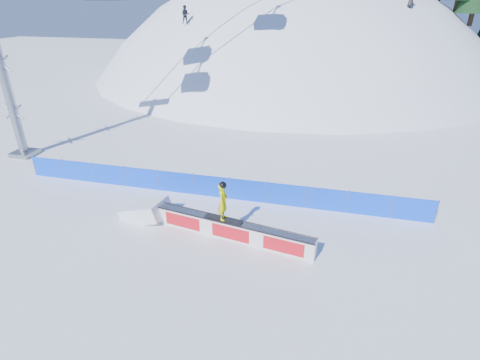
# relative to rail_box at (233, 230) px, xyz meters

# --- Properties ---
(ground) EXTENTS (160.00, 160.00, 0.00)m
(ground) POSITION_rel_rail_box_xyz_m (-2.11, -1.02, -0.44)
(ground) COLOR white
(ground) RESTS_ON ground
(snow_hill) EXTENTS (64.00, 64.00, 64.00)m
(snow_hill) POSITION_rel_rail_box_xyz_m (-2.11, 40.98, -18.44)
(snow_hill) COLOR white
(snow_hill) RESTS_ON ground
(safety_fence) EXTENTS (22.05, 0.05, 1.30)m
(safety_fence) POSITION_rel_rail_box_xyz_m (-2.11, 3.48, 0.17)
(safety_fence) COLOR #0942F6
(safety_fence) RESTS_ON ground
(rail_box) EXTENTS (7.35, 1.72, 0.88)m
(rail_box) POSITION_rel_rail_box_xyz_m (0.00, 0.00, 0.00)
(rail_box) COLOR silver
(rail_box) RESTS_ON ground
(snow_ramp) EXTENTS (2.47, 1.77, 1.41)m
(snow_ramp) POSITION_rel_rail_box_xyz_m (-4.54, 0.76, -0.44)
(snow_ramp) COLOR white
(snow_ramp) RESTS_ON ground
(snowboarder) EXTENTS (1.77, 0.63, 1.83)m
(snowboarder) POSITION_rel_rail_box_xyz_m (-0.42, 0.07, 1.35)
(snowboarder) COLOR black
(snowboarder) RESTS_ON rail_box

